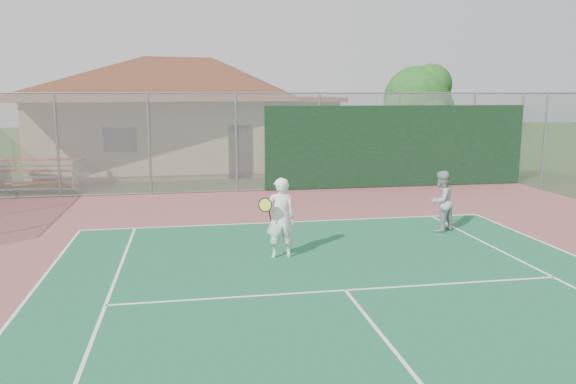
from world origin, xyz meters
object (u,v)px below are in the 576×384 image
(bleachers, at_px, (40,174))
(tree, at_px, (419,102))
(clubhouse, at_px, (187,103))
(player_white_front, at_px, (280,218))
(player_grey_back, at_px, (441,202))

(bleachers, height_order, tree, tree)
(bleachers, xyz_separation_m, tree, (15.21, 1.71, 2.54))
(bleachers, bearing_deg, clubhouse, 54.78)
(player_white_front, bearing_deg, tree, -123.87)
(clubhouse, relative_size, tree, 2.95)
(tree, relative_size, player_white_front, 2.75)
(bleachers, xyz_separation_m, player_white_front, (7.21, -10.02, 0.29))
(clubhouse, height_order, player_white_front, clubhouse)
(clubhouse, relative_size, bleachers, 4.52)
(player_white_front, height_order, player_grey_back, player_white_front)
(clubhouse, relative_size, player_grey_back, 9.04)
(clubhouse, bearing_deg, tree, -22.38)
(player_white_front, bearing_deg, player_grey_back, -159.85)
(tree, relative_size, player_grey_back, 3.07)
(player_white_front, distance_m, player_grey_back, 4.65)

